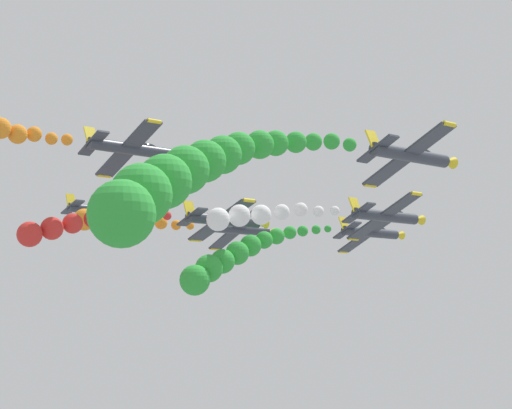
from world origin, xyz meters
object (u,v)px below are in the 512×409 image
Objects in this scene: airplane_left_outer at (225,220)px; airplane_high_slot at (133,149)px; airplane_lead at (372,233)px; airplane_trailing at (412,155)px; airplane_right_inner at (387,216)px; airplane_right_outer at (103,210)px; airplane_left_inner at (240,229)px.

airplane_high_slot is (0.79, -11.69, 5.78)m from airplane_left_outer.
airplane_left_outer is (0.33, -22.50, -0.05)m from airplane_lead.
airplane_left_outer is at bearing -89.15° from airplane_lead.
airplane_lead is 34.68m from airplane_high_slot.
airplane_trailing reaches higher than airplane_left_outer.
airplane_right_inner is (11.53, -10.69, 0.26)m from airplane_lead.
airplane_lead is 1.00× the size of airplane_high_slot.
airplane_high_slot reaches higher than airplane_trailing.
airplane_high_slot reaches higher than airplane_left_outer.
airplane_right_outer is (-23.52, -22.31, 3.04)m from airplane_lead.
airplane_lead is at bearing 90.85° from airplane_left_outer.
airplane_high_slot is at bearing -88.12° from airplane_lead.
airplane_left_inner is 15.97m from airplane_left_outer.
airplane_left_inner is 1.00× the size of airplane_left_outer.
airplane_left_inner is at bearing 162.41° from airplane_trailing.
airplane_left_inner is 1.00× the size of airplane_right_inner.
airplane_trailing is at bearing 27.35° from airplane_high_slot.
airplane_high_slot reaches higher than airplane_right_outer.
airplane_left_outer is at bearing -0.46° from airplane_right_outer.
airplane_right_inner is at bearing 66.11° from airplane_high_slot.
airplane_left_outer is at bearing -45.34° from airplane_left_inner.
airplane_lead is at bearing 137.36° from airplane_trailing.
airplane_high_slot reaches higher than airplane_left_inner.
airplane_trailing reaches higher than airplane_right_inner.
airplane_right_outer is 1.00× the size of airplane_trailing.
airplane_high_slot is at bearing -113.89° from airplane_right_inner.
airplane_trailing is (24.18, -22.26, 3.43)m from airplane_lead.
airplane_left_inner is 1.00× the size of airplane_trailing.
airplane_right_outer is 1.00× the size of airplane_high_slot.
airplane_left_inner reaches higher than airplane_lead.
airplane_left_inner is 36.90m from airplane_trailing.
airplane_right_outer is (-12.64, -11.16, 2.59)m from airplane_left_inner.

